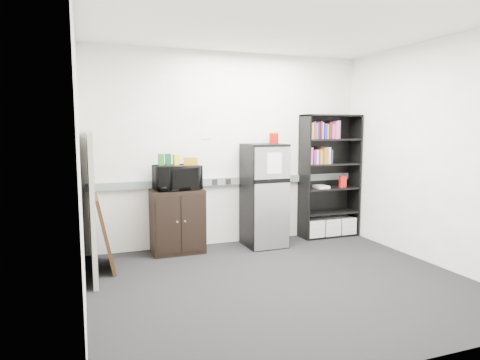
{
  "coord_description": "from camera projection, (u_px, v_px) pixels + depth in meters",
  "views": [
    {
      "loc": [
        -1.97,
        -4.0,
        1.66
      ],
      "look_at": [
        -0.16,
        0.9,
        1.02
      ],
      "focal_mm": 32.0,
      "sensor_mm": 36.0,
      "label": 1
    }
  ],
  "objects": [
    {
      "name": "snack_box_b",
      "position": [
        168.0,
        160.0,
        5.55
      ],
      "size": [
        0.07,
        0.05,
        0.15
      ],
      "primitive_type": "cube",
      "rotation": [
        0.0,
        0.0,
        0.01
      ],
      "color": "#0D3D1D",
      "rests_on": "microwave"
    },
    {
      "name": "snack_bag",
      "position": [
        191.0,
        161.0,
        5.61
      ],
      "size": [
        0.2,
        0.15,
        0.1
      ],
      "primitive_type": "cube",
      "rotation": [
        0.0,
        0.0,
        -0.28
      ],
      "color": "orange",
      "rests_on": "microwave"
    },
    {
      "name": "coffee_can",
      "position": [
        274.0,
        137.0,
        6.07
      ],
      "size": [
        0.13,
        0.13,
        0.18
      ],
      "color": "#9B0D07",
      "rests_on": "refrigerator"
    },
    {
      "name": "refrigerator",
      "position": [
        264.0,
        195.0,
        5.98
      ],
      "size": [
        0.54,
        0.57,
        1.44
      ],
      "rotation": [
        0.0,
        0.0,
        0.01
      ],
      "color": "black",
      "rests_on": "floor"
    },
    {
      "name": "snack_box_c",
      "position": [
        176.0,
        160.0,
        5.59
      ],
      "size": [
        0.08,
        0.07,
        0.14
      ],
      "primitive_type": "cube",
      "rotation": [
        0.0,
        0.0,
        0.32
      ],
      "color": "gold",
      "rests_on": "microwave"
    },
    {
      "name": "ceiling",
      "position": [
        286.0,
        23.0,
        4.28
      ],
      "size": [
        4.0,
        3.5,
        0.02
      ],
      "primitive_type": "cube",
      "color": "white",
      "rests_on": "wall_back"
    },
    {
      "name": "microwave",
      "position": [
        177.0,
        177.0,
        5.58
      ],
      "size": [
        0.61,
        0.43,
        0.32
      ],
      "primitive_type": "imported",
      "rotation": [
        0.0,
        0.0,
        0.08
      ],
      "color": "black",
      "rests_on": "cabinet"
    },
    {
      "name": "wall_note",
      "position": [
        206.0,
        135.0,
        5.92
      ],
      "size": [
        0.14,
        0.0,
        0.1
      ],
      "primitive_type": "cube",
      "color": "white",
      "rests_on": "wall_back"
    },
    {
      "name": "snack_box_a",
      "position": [
        161.0,
        160.0,
        5.52
      ],
      "size": [
        0.07,
        0.05,
        0.15
      ],
      "primitive_type": "cube",
      "rotation": [
        0.0,
        0.0,
        0.05
      ],
      "color": "#1A5E1F",
      "rests_on": "microwave"
    },
    {
      "name": "wall_left",
      "position": [
        80.0,
        163.0,
        3.76
      ],
      "size": [
        0.02,
        3.5,
        2.7
      ],
      "primitive_type": "cube",
      "color": "silver",
      "rests_on": "floor"
    },
    {
      "name": "cabinet",
      "position": [
        177.0,
        221.0,
        5.67
      ],
      "size": [
        0.68,
        0.46,
        0.85
      ],
      "color": "black",
      "rests_on": "floor"
    },
    {
      "name": "wall_right",
      "position": [
        435.0,
        154.0,
        5.13
      ],
      "size": [
        0.02,
        3.5,
        2.7
      ],
      "primitive_type": "cube",
      "color": "silver",
      "rests_on": "floor"
    },
    {
      "name": "framed_poster",
      "position": [
        105.0,
        232.0,
        5.02
      ],
      "size": [
        0.2,
        0.69,
        0.87
      ],
      "rotation": [
        0.0,
        -0.19,
        0.0
      ],
      "color": "black",
      "rests_on": "floor"
    },
    {
      "name": "electrical_raceway",
      "position": [
        231.0,
        181.0,
        6.1
      ],
      "size": [
        3.92,
        0.05,
        0.1
      ],
      "primitive_type": "cube",
      "color": "slate",
      "rests_on": "wall_back"
    },
    {
      "name": "wall_back",
      "position": [
        230.0,
        149.0,
        6.07
      ],
      "size": [
        4.0,
        0.02,
        2.7
      ],
      "primitive_type": "cube",
      "color": "silver",
      "rests_on": "floor"
    },
    {
      "name": "floor",
      "position": [
        283.0,
        282.0,
        4.61
      ],
      "size": [
        4.0,
        4.0,
        0.0
      ],
      "primitive_type": "plane",
      "color": "black",
      "rests_on": "ground"
    },
    {
      "name": "bookshelf",
      "position": [
        329.0,
        177.0,
        6.48
      ],
      "size": [
        0.9,
        0.34,
        1.85
      ],
      "color": "black",
      "rests_on": "floor"
    },
    {
      "name": "cubicle_partition",
      "position": [
        92.0,
        203.0,
        4.86
      ],
      "size": [
        0.06,
        1.3,
        1.62
      ],
      "color": "gray",
      "rests_on": "floor"
    }
  ]
}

